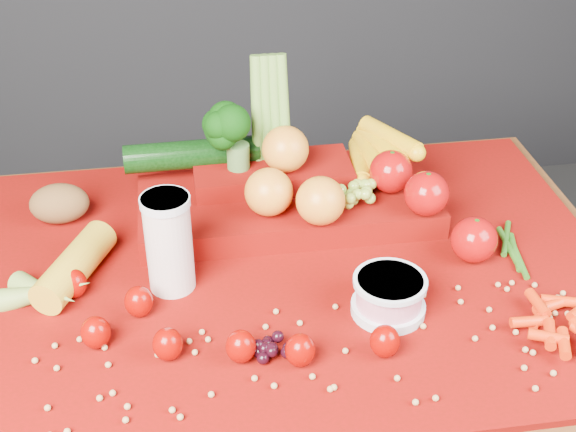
{
  "coord_description": "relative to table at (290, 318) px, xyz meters",
  "views": [
    {
      "loc": [
        -0.16,
        -1.03,
        1.55
      ],
      "look_at": [
        0.0,
        0.02,
        0.85
      ],
      "focal_mm": 50.0,
      "sensor_mm": 36.0,
      "label": 1
    }
  ],
  "objects": [
    {
      "name": "table",
      "position": [
        0.0,
        0.0,
        0.0
      ],
      "size": [
        1.1,
        0.8,
        0.75
      ],
      "color": "#3E1D0E",
      "rests_on": "ground"
    },
    {
      "name": "red_cloth",
      "position": [
        0.0,
        0.0,
        0.1
      ],
      "size": [
        1.05,
        0.75,
        0.01
      ],
      "primitive_type": "cube",
      "color": "#6E0303",
      "rests_on": "table"
    },
    {
      "name": "milk_glass",
      "position": [
        -0.19,
        -0.02,
        0.19
      ],
      "size": [
        0.08,
        0.08,
        0.16
      ],
      "rotation": [
        0.0,
        0.0,
        0.0
      ],
      "color": "beige",
      "rests_on": "red_cloth"
    },
    {
      "name": "yogurt_bowl",
      "position": [
        0.13,
        -0.13,
        0.14
      ],
      "size": [
        0.11,
        0.11,
        0.06
      ],
      "rotation": [
        0.0,
        0.0,
        -0.19
      ],
      "color": "silver",
      "rests_on": "red_cloth"
    },
    {
      "name": "strawberry_scatter",
      "position": [
        -0.16,
        -0.13,
        0.13
      ],
      "size": [
        0.48,
        0.28,
        0.05
      ],
      "color": "#8C0700",
      "rests_on": "red_cloth"
    },
    {
      "name": "dark_grape_cluster",
      "position": [
        -0.05,
        -0.2,
        0.12
      ],
      "size": [
        0.06,
        0.05,
        0.03
      ],
      "primitive_type": null,
      "color": "black",
      "rests_on": "red_cloth"
    },
    {
      "name": "soybean_scatter",
      "position": [
        0.0,
        -0.2,
        0.11
      ],
      "size": [
        0.84,
        0.24,
        0.01
      ],
      "primitive_type": null,
      "color": "tan",
      "rests_on": "red_cloth"
    },
    {
      "name": "corn_ear",
      "position": [
        -0.37,
        -0.01,
        0.13
      ],
      "size": [
        0.24,
        0.26,
        0.06
      ],
      "rotation": [
        0.0,
        0.0,
        1.14
      ],
      "color": "gold",
      "rests_on": "red_cloth"
    },
    {
      "name": "potato",
      "position": [
        -0.38,
        0.2,
        0.14
      ],
      "size": [
        0.1,
        0.07,
        0.07
      ],
      "primitive_type": "ellipsoid",
      "color": "brown",
      "rests_on": "red_cloth"
    },
    {
      "name": "baby_carrot_pile",
      "position": [
        0.36,
        -0.21,
        0.12
      ],
      "size": [
        0.17,
        0.17,
        0.03
      ],
      "primitive_type": null,
      "color": "red",
      "rests_on": "red_cloth"
    },
    {
      "name": "green_bean_pile",
      "position": [
        0.39,
        -0.01,
        0.11
      ],
      "size": [
        0.14,
        0.12,
        0.01
      ],
      "primitive_type": null,
      "color": "#275E15",
      "rests_on": "red_cloth"
    },
    {
      "name": "produce_mound",
      "position": [
        0.04,
        0.15,
        0.17
      ],
      "size": [
        0.6,
        0.35,
        0.27
      ],
      "color": "#6E0303",
      "rests_on": "red_cloth"
    }
  ]
}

